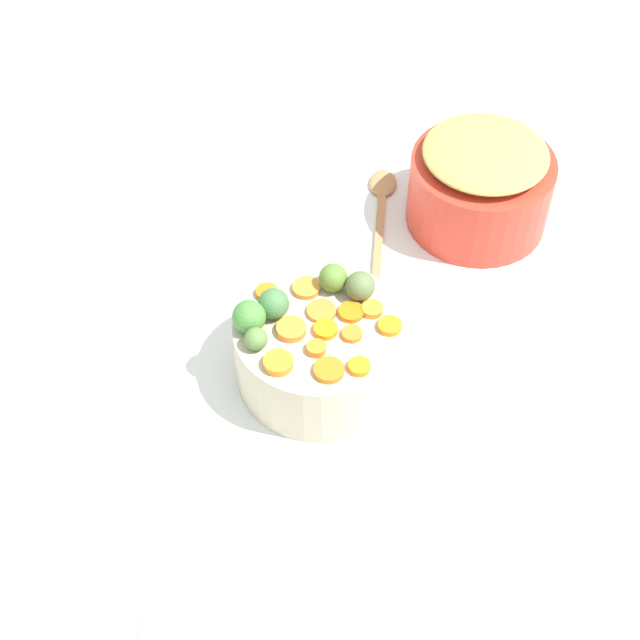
# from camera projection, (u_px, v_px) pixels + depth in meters

# --- Properties ---
(tabletop) EXTENTS (2.40, 2.40, 0.02)m
(tabletop) POSITION_uv_depth(u_px,v_px,m) (350.00, 384.00, 1.29)
(tabletop) COLOR silver
(tabletop) RESTS_ON ground
(serving_bowl_carrots) EXTENTS (0.23, 0.23, 0.10)m
(serving_bowl_carrots) POSITION_uv_depth(u_px,v_px,m) (320.00, 350.00, 1.25)
(serving_bowl_carrots) COLOR #C0B297
(serving_bowl_carrots) RESTS_ON tabletop
(metal_pot) EXTENTS (0.22, 0.22, 0.12)m
(metal_pot) POSITION_uv_depth(u_px,v_px,m) (479.00, 191.00, 1.44)
(metal_pot) COLOR red
(metal_pot) RESTS_ON tabletop
(stuffing_mound) EXTENTS (0.19, 0.19, 0.03)m
(stuffing_mound) POSITION_uv_depth(u_px,v_px,m) (486.00, 153.00, 1.39)
(stuffing_mound) COLOR tan
(stuffing_mound) RESTS_ON metal_pot
(carrot_slice_0) EXTENTS (0.04, 0.04, 0.01)m
(carrot_slice_0) POSITION_uv_depth(u_px,v_px,m) (349.00, 312.00, 1.22)
(carrot_slice_0) COLOR orange
(carrot_slice_0) RESTS_ON serving_bowl_carrots
(carrot_slice_1) EXTENTS (0.05, 0.05, 0.01)m
(carrot_slice_1) POSITION_uv_depth(u_px,v_px,m) (329.00, 370.00, 1.16)
(carrot_slice_1) COLOR orange
(carrot_slice_1) RESTS_ON serving_bowl_carrots
(carrot_slice_2) EXTENTS (0.05, 0.05, 0.01)m
(carrot_slice_2) POSITION_uv_depth(u_px,v_px,m) (291.00, 328.00, 1.20)
(carrot_slice_2) COLOR orange
(carrot_slice_2) RESTS_ON serving_bowl_carrots
(carrot_slice_3) EXTENTS (0.03, 0.03, 0.01)m
(carrot_slice_3) POSITION_uv_depth(u_px,v_px,m) (316.00, 348.00, 1.18)
(carrot_slice_3) COLOR orange
(carrot_slice_3) RESTS_ON serving_bowl_carrots
(carrot_slice_4) EXTENTS (0.04, 0.04, 0.01)m
(carrot_slice_4) POSITION_uv_depth(u_px,v_px,m) (390.00, 326.00, 1.20)
(carrot_slice_4) COLOR orange
(carrot_slice_4) RESTS_ON serving_bowl_carrots
(carrot_slice_5) EXTENTS (0.04, 0.04, 0.01)m
(carrot_slice_5) POSITION_uv_depth(u_px,v_px,m) (321.00, 311.00, 1.22)
(carrot_slice_5) COLOR orange
(carrot_slice_5) RESTS_ON serving_bowl_carrots
(carrot_slice_6) EXTENTS (0.04, 0.04, 0.01)m
(carrot_slice_6) POSITION_uv_depth(u_px,v_px,m) (267.00, 292.00, 1.24)
(carrot_slice_6) COLOR orange
(carrot_slice_6) RESTS_ON serving_bowl_carrots
(carrot_slice_7) EXTENTS (0.04, 0.04, 0.01)m
(carrot_slice_7) POSITION_uv_depth(u_px,v_px,m) (326.00, 329.00, 1.20)
(carrot_slice_7) COLOR orange
(carrot_slice_7) RESTS_ON serving_bowl_carrots
(carrot_slice_8) EXTENTS (0.03, 0.03, 0.01)m
(carrot_slice_8) POSITION_uv_depth(u_px,v_px,m) (372.00, 309.00, 1.22)
(carrot_slice_8) COLOR orange
(carrot_slice_8) RESTS_ON serving_bowl_carrots
(carrot_slice_9) EXTENTS (0.05, 0.05, 0.01)m
(carrot_slice_9) POSITION_uv_depth(u_px,v_px,m) (306.00, 288.00, 1.25)
(carrot_slice_9) COLOR orange
(carrot_slice_9) RESTS_ON serving_bowl_carrots
(carrot_slice_10) EXTENTS (0.03, 0.03, 0.01)m
(carrot_slice_10) POSITION_uv_depth(u_px,v_px,m) (359.00, 367.00, 1.16)
(carrot_slice_10) COLOR orange
(carrot_slice_10) RESTS_ON serving_bowl_carrots
(carrot_slice_11) EXTENTS (0.04, 0.04, 0.01)m
(carrot_slice_11) POSITION_uv_depth(u_px,v_px,m) (278.00, 363.00, 1.16)
(carrot_slice_11) COLOR orange
(carrot_slice_11) RESTS_ON serving_bowl_carrots
(carrot_slice_12) EXTENTS (0.04, 0.04, 0.01)m
(carrot_slice_12) POSITION_uv_depth(u_px,v_px,m) (351.00, 334.00, 1.20)
(carrot_slice_12) COLOR orange
(carrot_slice_12) RESTS_ON serving_bowl_carrots
(brussels_sprout_0) EXTENTS (0.04, 0.04, 0.04)m
(brussels_sprout_0) POSITION_uv_depth(u_px,v_px,m) (273.00, 304.00, 1.21)
(brussels_sprout_0) COLOR #427441
(brussels_sprout_0) RESTS_ON serving_bowl_carrots
(brussels_sprout_1) EXTENTS (0.04, 0.04, 0.04)m
(brussels_sprout_1) POSITION_uv_depth(u_px,v_px,m) (249.00, 317.00, 1.19)
(brussels_sprout_1) COLOR #478338
(brussels_sprout_1) RESTS_ON serving_bowl_carrots
(brussels_sprout_2) EXTENTS (0.04, 0.04, 0.04)m
(brussels_sprout_2) POSITION_uv_depth(u_px,v_px,m) (360.00, 286.00, 1.23)
(brussels_sprout_2) COLOR #5B6E41
(brussels_sprout_2) RESTS_ON serving_bowl_carrots
(brussels_sprout_3) EXTENTS (0.03, 0.03, 0.03)m
(brussels_sprout_3) POSITION_uv_depth(u_px,v_px,m) (256.00, 339.00, 1.18)
(brussels_sprout_3) COLOR #597F3F
(brussels_sprout_3) RESTS_ON serving_bowl_carrots
(brussels_sprout_4) EXTENTS (0.04, 0.04, 0.04)m
(brussels_sprout_4) POSITION_uv_depth(u_px,v_px,m) (333.00, 278.00, 1.24)
(brussels_sprout_4) COLOR #5A7E32
(brussels_sprout_4) RESTS_ON serving_bowl_carrots
(wooden_spoon) EXTENTS (0.30, 0.06, 0.01)m
(wooden_spoon) POSITION_uv_depth(u_px,v_px,m) (381.00, 209.00, 1.50)
(wooden_spoon) COLOR #AB794C
(wooden_spoon) RESTS_ON tabletop
(dish_towel) EXTENTS (0.13, 0.13, 0.01)m
(dish_towel) POSITION_uv_depth(u_px,v_px,m) (198.00, 592.00, 1.08)
(dish_towel) COLOR beige
(dish_towel) RESTS_ON tabletop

